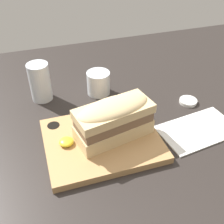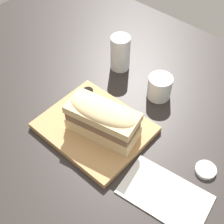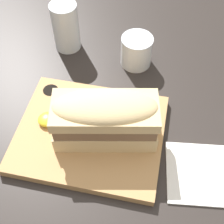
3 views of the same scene
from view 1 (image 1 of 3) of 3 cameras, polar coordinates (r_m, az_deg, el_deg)
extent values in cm
cube|color=#282321|center=(76.43, 0.40, -3.96)|extent=(158.95, 113.68, 2.00)
cube|color=tan|center=(71.09, -2.06, -5.77)|extent=(28.24, 23.29, 1.87)
cylinder|color=black|center=(75.76, -11.78, -2.93)|extent=(3.26, 3.26, 0.93)
cube|color=#DBBC84|center=(69.84, 0.34, -3.53)|extent=(20.11, 11.90, 3.83)
cube|color=brown|center=(67.77, 0.35, -1.50)|extent=(19.31, 11.42, 2.57)
cube|color=#DBBC84|center=(66.26, 0.36, 0.13)|extent=(20.11, 11.90, 2.30)
ellipsoid|color=#DBBC84|center=(65.68, 0.37, 0.79)|extent=(19.71, 11.66, 3.45)
ellipsoid|color=yellow|center=(69.19, -9.27, -5.98)|extent=(3.58, 3.58, 1.43)
cylinder|color=silver|center=(86.52, -14.42, 5.92)|extent=(6.30, 6.30, 11.72)
cylinder|color=silver|center=(88.10, -14.12, 4.25)|extent=(5.54, 5.54, 5.28)
cylinder|color=silver|center=(87.76, -2.77, 5.92)|extent=(7.21, 7.21, 7.21)
cylinder|color=black|center=(88.47, -2.74, 5.19)|extent=(6.49, 6.49, 4.14)
cube|color=white|center=(78.58, 17.11, -3.47)|extent=(22.18, 14.97, 0.40)
cylinder|color=white|center=(87.90, 15.21, 2.12)|extent=(5.26, 5.26, 1.02)
camera|label=2|loc=(0.57, 76.43, 34.79)|focal=50.00mm
camera|label=3|loc=(0.31, 44.40, 34.99)|focal=50.00mm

